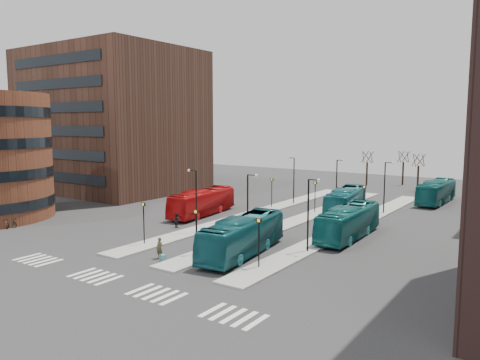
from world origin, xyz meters
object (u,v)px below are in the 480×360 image
Objects in this scene: teal_bus_a at (243,236)px; commuter_c at (218,232)px; teal_bus_b at (346,201)px; teal_bus_c at (349,222)px; teal_bus_d at (436,192)px; bicycle_mid at (4,224)px; traveller at (160,248)px; commuter_a at (177,220)px; commuter_b at (224,244)px; bicycle_far at (12,222)px; suitcase at (163,258)px; red_bus at (202,202)px.

commuter_c is at bearing 142.43° from teal_bus_a.
teal_bus_b reaches higher than teal_bus_c.
teal_bus_d reaches higher than bicycle_mid.
bicycle_mid is at bearing 179.99° from traveller.
teal_bus_c is at bearing 146.91° from commuter_c.
teal_bus_b is 26.30m from traveller.
commuter_a is (-11.17, 4.33, -0.81)m from teal_bus_a.
commuter_b is (9.82, -5.06, 0.04)m from commuter_a.
traveller is 7.27m from commuter_c.
commuter_c is at bearing -142.65° from teal_bus_c.
bicycle_mid reaches higher than bicycle_far.
traveller reaches higher than suitcase.
teal_bus_b is 6.93× the size of commuter_b.
suitcase is 18.71m from red_bus.
commuter_b is 0.89× the size of bicycle_far.
commuter_b is at bearing 45.58° from traveller.
bicycle_mid is at bearing -165.58° from suitcase.
commuter_b is 24.55m from bicycle_far.
red_bus is 6.87× the size of commuter_c.
teal_bus_a reaches higher than bicycle_mid.
commuter_a is 0.85× the size of bicycle_far.
commuter_c is 22.72m from bicycle_mid.
suitcase is 17.93m from teal_bus_c.
teal_bus_a is at bearing -77.94° from bicycle_mid.
commuter_c is 0.88× the size of bicycle_far.
teal_bus_c is 34.22m from bicycle_far.
teal_bus_d reaches higher than commuter_c.
bicycle_far is (-25.49, -5.23, -1.10)m from teal_bus_a.
bicycle_mid is at bearing -132.31° from red_bus.
teal_bus_b is 11.79m from teal_bus_c.
teal_bus_d is 6.98× the size of commuter_c.
teal_bus_b is at bearing 93.03° from suitcase.
commuter_a is at bearing -55.88° from bicycle_far.
bicycle_far is (-25.86, -26.28, -1.08)m from teal_bus_b.
teal_bus_c is (8.98, 15.46, 1.24)m from suitcase.
red_bus reaches higher than commuter_a.
teal_bus_d is at bearing -23.41° from commuter_b.
bicycle_mid is (-20.68, -1.30, -0.35)m from traveller.
bicycle_far is (-12.27, -16.18, -1.05)m from red_bus.
red_bus reaches higher than commuter_b.
teal_bus_a is 21.05m from teal_bus_b.
suitcase is 6.70m from teal_bus_a.
teal_bus_c is (5.03, 10.21, -0.05)m from teal_bus_a.
teal_bus_d is 6.17× the size of bicycle_far.
teal_bus_b is 6.18× the size of bicycle_far.
teal_bus_c is 17.26m from commuter_a.
traveller reaches higher than bicycle_mid.
commuter_a is at bearing 150.93° from teal_bus_a.
teal_bus_d is 6.91× the size of commuter_b.
commuter_a is at bearing 53.20° from commuter_b.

